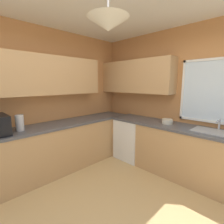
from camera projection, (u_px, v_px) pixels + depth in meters
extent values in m
plane|color=tan|center=(109.00, 216.00, 2.10)|extent=(8.31, 8.31, 0.00)
cube|color=#C6844C|center=(180.00, 100.00, 3.21)|extent=(3.78, 0.06, 2.69)
cube|color=#C6844C|center=(41.00, 100.00, 3.17)|extent=(0.06, 3.90, 2.69)
cube|color=white|center=(221.00, 123.00, 2.73)|extent=(1.37, 0.04, 0.04)
cube|color=white|center=(183.00, 90.00, 3.10)|extent=(0.04, 0.04, 1.07)
cube|color=tan|center=(32.00, 75.00, 2.82)|extent=(0.32, 2.65, 0.70)
cube|color=tan|center=(135.00, 77.00, 3.66)|extent=(1.76, 0.32, 0.70)
cone|color=silver|center=(108.00, 24.00, 1.71)|extent=(0.44, 0.44, 0.14)
cube|color=tan|center=(52.00, 150.00, 3.09)|extent=(0.62, 3.48, 0.87)
cube|color=#4C4C51|center=(51.00, 126.00, 3.01)|extent=(0.65, 3.51, 0.04)
cube|color=tan|center=(180.00, 152.00, 2.98)|extent=(2.84, 0.62, 0.87)
cube|color=#4C4C51|center=(182.00, 128.00, 2.90)|extent=(2.87, 0.65, 0.04)
cube|color=white|center=(132.00, 139.00, 3.71)|extent=(0.60, 0.60, 0.87)
cylinder|color=#B7B7BC|center=(20.00, 123.00, 2.62)|extent=(0.13, 0.13, 0.26)
cube|color=#9EA0A5|center=(216.00, 132.00, 2.54)|extent=(0.65, 0.40, 0.02)
cylinder|color=#B7B7BC|center=(219.00, 125.00, 2.63)|extent=(0.03, 0.03, 0.18)
cylinder|color=#B7B7BC|center=(218.00, 121.00, 2.55)|extent=(0.02, 0.20, 0.02)
cylinder|color=beige|center=(167.00, 121.00, 3.08)|extent=(0.19, 0.19, 0.09)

